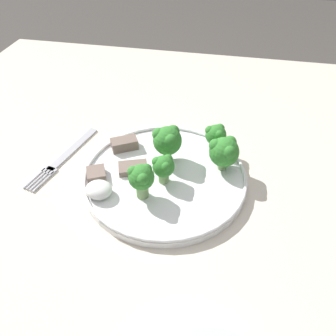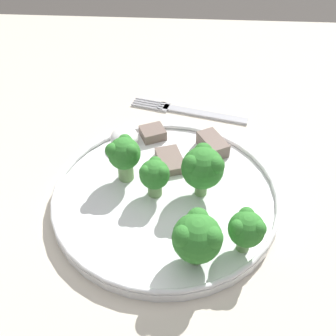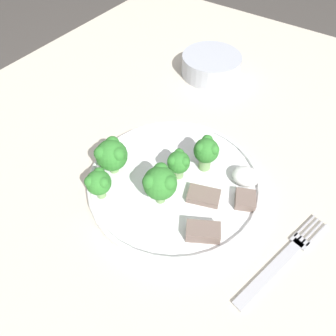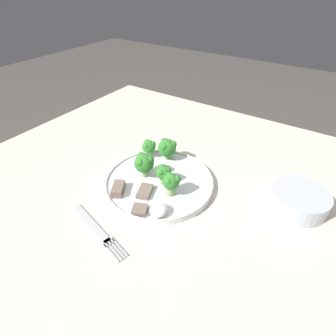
{
  "view_description": "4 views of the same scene",
  "coord_description": "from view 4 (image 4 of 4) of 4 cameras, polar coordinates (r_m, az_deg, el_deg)",
  "views": [
    {
      "loc": [
        -0.12,
        0.35,
        1.1
      ],
      "look_at": [
        -0.04,
        -0.05,
        0.74
      ],
      "focal_mm": 35.0,
      "sensor_mm": 36.0,
      "label": 1
    },
    {
      "loc": [
        -0.37,
        -0.08,
        1.06
      ],
      "look_at": [
        -0.0,
        -0.05,
        0.73
      ],
      "focal_mm": 42.0,
      "sensor_mm": 36.0,
      "label": 2
    },
    {
      "loc": [
        0.15,
        -0.33,
        1.13
      ],
      "look_at": [
        -0.04,
        -0.06,
        0.75
      ],
      "focal_mm": 35.0,
      "sensor_mm": 36.0,
      "label": 3
    },
    {
      "loc": [
        0.39,
        0.25,
        1.15
      ],
      "look_at": [
        -0.04,
        -0.03,
        0.76
      ],
      "focal_mm": 28.0,
      "sensor_mm": 36.0,
      "label": 4
    }
  ],
  "objects": [
    {
      "name": "table",
      "position": [
        0.7,
        0.29,
        -11.76
      ],
      "size": [
        1.11,
        1.19,
        0.7
      ],
      "color": "beige",
      "rests_on": "ground_plane"
    },
    {
      "name": "broccoli_floret_center_back",
      "position": [
        0.61,
        0.82,
        -3.09
      ],
      "size": [
        0.04,
        0.04,
        0.06
      ],
      "color": "#7FA866",
      "rests_on": "dinner_plate"
    },
    {
      "name": "meat_slice_middle_slice",
      "position": [
        0.65,
        -10.79,
        -4.49
      ],
      "size": [
        0.05,
        0.05,
        0.02
      ],
      "color": "#756056",
      "rests_on": "dinner_plate"
    },
    {
      "name": "cream_bowl",
      "position": [
        0.68,
        26.51,
        -6.22
      ],
      "size": [
        0.13,
        0.13,
        0.05
      ],
      "color": "#B7BCC6",
      "rests_on": "table"
    },
    {
      "name": "meat_slice_rear_slice",
      "position": [
        0.64,
        -5.04,
        -5.1
      ],
      "size": [
        0.06,
        0.05,
        0.01
      ],
      "color": "#756056",
      "rests_on": "dinner_plate"
    },
    {
      "name": "broccoli_floret_center_left",
      "position": [
        0.75,
        -4.2,
        4.69
      ],
      "size": [
        0.04,
        0.04,
        0.05
      ],
      "color": "#7FA866",
      "rests_on": "dinner_plate"
    },
    {
      "name": "broccoli_floret_front_left",
      "position": [
        0.73,
        -0.2,
        4.49
      ],
      "size": [
        0.05,
        0.05,
        0.06
      ],
      "color": "#7FA866",
      "rests_on": "dinner_plate"
    },
    {
      "name": "sauce_dollop",
      "position": [
        0.59,
        -2.04,
        -9.14
      ],
      "size": [
        0.04,
        0.04,
        0.02
      ],
      "color": "white",
      "rests_on": "dinner_plate"
    },
    {
      "name": "broccoli_floret_back_left",
      "position": [
        0.67,
        -5.24,
        1.16
      ],
      "size": [
        0.05,
        0.05,
        0.07
      ],
      "color": "#7FA866",
      "rests_on": "dinner_plate"
    },
    {
      "name": "ground_plane",
      "position": [
        1.24,
        0.19,
        -30.86
      ],
      "size": [
        8.0,
        8.0,
        0.0
      ],
      "primitive_type": "plane",
      "color": "#4C4742"
    },
    {
      "name": "dinner_plate",
      "position": [
        0.68,
        -1.91,
        -3.02
      ],
      "size": [
        0.28,
        0.28,
        0.02
      ],
      "color": "white",
      "rests_on": "table"
    },
    {
      "name": "meat_slice_front_slice",
      "position": [
        0.6,
        -6.15,
        -9.06
      ],
      "size": [
        0.04,
        0.04,
        0.01
      ],
      "color": "#756056",
      "rests_on": "dinner_plate"
    },
    {
      "name": "broccoli_floret_near_rim_left",
      "position": [
        0.65,
        -1.01,
        -1.03
      ],
      "size": [
        0.04,
        0.04,
        0.05
      ],
      "color": "#7FA866",
      "rests_on": "dinner_plate"
    },
    {
      "name": "fork",
      "position": [
        0.6,
        -15.15,
        -12.83
      ],
      "size": [
        0.06,
        0.19,
        0.0
      ],
      "color": "#B2B2B7",
      "rests_on": "table"
    }
  ]
}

